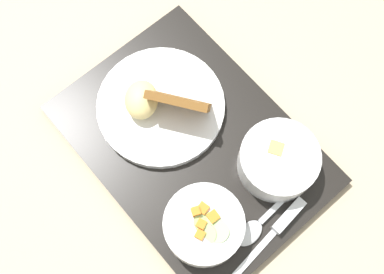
{
  "coord_description": "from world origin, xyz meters",
  "views": [
    {
      "loc": [
        -0.17,
        0.18,
        0.79
      ],
      "look_at": [
        0.0,
        0.0,
        0.05
      ],
      "focal_mm": 45.0,
      "sensor_mm": 36.0,
      "label": 1
    }
  ],
  "objects": [
    {
      "name": "knife",
      "position": [
        -0.2,
        -0.0,
        0.02
      ],
      "size": [
        0.02,
        0.18,
        0.02
      ],
      "rotation": [
        0.0,
        0.0,
        1.57
      ],
      "color": "silver",
      "rests_on": "serving_tray"
    },
    {
      "name": "bowl_salad",
      "position": [
        -0.11,
        0.09,
        0.05
      ],
      "size": [
        0.12,
        0.12,
        0.06
      ],
      "color": "white",
      "rests_on": "serving_tray"
    },
    {
      "name": "plate_main",
      "position": [
        0.08,
        -0.01,
        0.03
      ],
      "size": [
        0.22,
        0.22,
        0.1
      ],
      "color": "white",
      "rests_on": "serving_tray"
    },
    {
      "name": "bowl_soup",
      "position": [
        -0.13,
        -0.07,
        0.05
      ],
      "size": [
        0.13,
        0.13,
        0.06
      ],
      "color": "white",
      "rests_on": "serving_tray"
    },
    {
      "name": "spoon",
      "position": [
        -0.17,
        0.03,
        0.02
      ],
      "size": [
        0.03,
        0.14,
        0.01
      ],
      "rotation": [
        0.0,
        0.0,
        1.52
      ],
      "color": "silver",
      "rests_on": "serving_tray"
    },
    {
      "name": "ground_plane",
      "position": [
        0.0,
        0.0,
        0.0
      ],
      "size": [
        4.0,
        4.0,
        0.0
      ],
      "primitive_type": "plane",
      "color": "tan"
    },
    {
      "name": "serving_tray",
      "position": [
        0.0,
        0.0,
        0.01
      ],
      "size": [
        0.47,
        0.36,
        0.02
      ],
      "color": "black",
      "rests_on": "ground_plane"
    }
  ]
}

